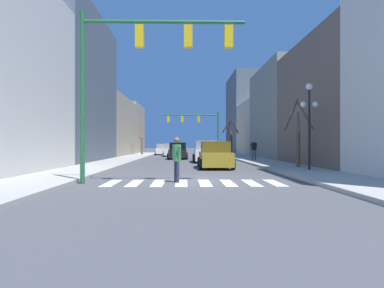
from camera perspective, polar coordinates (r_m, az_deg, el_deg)
The scene contains 20 objects.
ground_plane at distance 15.41m, azimuth 0.10°, elevation -5.60°, with size 240.00×240.00×0.00m, color #4C4C4F.
sidewalk_left at distance 16.38m, azimuth -21.14°, elevation -5.01°, with size 2.92×90.00×0.15m.
sidewalk_right at distance 16.62m, azimuth 21.01°, elevation -4.93°, with size 2.92×90.00×0.15m.
building_row_left at distance 37.28m, azimuth -16.85°, elevation 5.20°, with size 6.00×57.17×12.36m.
building_row_right at distance 41.75m, azimuth 13.76°, elevation 4.97°, with size 6.00×59.81×12.84m.
crosswalk_stripes at distance 14.47m, azimuth 0.19°, elevation -5.95°, with size 6.75×2.60×0.01m.
traffic_signal_near at distance 14.69m, azimuth -7.66°, elevation 13.10°, with size 6.25×0.28×6.55m.
traffic_signal_far at distance 50.44m, azimuth 0.73°, elevation 3.23°, with size 7.53×0.28×5.82m.
street_lamp_right_corner at distance 20.49m, azimuth 17.43°, elevation 5.16°, with size 0.95×0.36×4.54m.
car_parked_right_near at distance 23.20m, azimuth 3.54°, elevation -1.80°, with size 2.07×4.71×1.66m.
car_parked_right_mid at distance 43.84m, azimuth 3.55°, elevation -1.00°, with size 2.12×4.48×1.57m.
car_driving_away_lane at distance 30.86m, azimuth 2.13°, elevation -1.26°, with size 2.14×4.72×1.78m.
car_parked_right_far at distance 52.43m, azimuth -4.38°, elevation -0.85°, with size 2.10×4.57×1.55m.
car_parked_left_mid at distance 37.57m, azimuth -2.18°, elevation -1.12°, with size 1.99×4.66×1.65m.
car_at_intersection at distance 46.14m, azimuth -3.10°, elevation -0.94°, with size 2.03×4.74×1.60m.
pedestrian_crossing_street at distance 32.32m, azimuth 9.39°, elevation -0.56°, with size 0.71×0.44×1.76m.
pedestrian_on_left_sidewalk at distance 14.64m, azimuth -2.34°, elevation -1.81°, with size 0.34×0.75×1.76m.
street_tree_right_near at distance 22.78m, azimuth 15.78°, elevation 0.94°, with size 2.18×1.49×4.04m.
street_tree_right_far at distance 47.10m, azimuth 5.90°, elevation 0.90°, with size 2.19×1.11×4.58m.
street_tree_left_near at distance 50.15m, azimuth -7.73°, elevation 0.68°, with size 0.61×2.33×4.50m.
Camera 1 is at (-0.34, -15.33, 1.50)m, focal length 35.00 mm.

